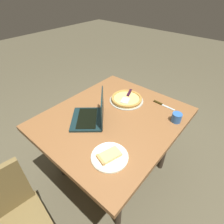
% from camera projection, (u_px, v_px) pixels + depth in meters
% --- Properties ---
extents(ground_plane, '(12.00, 12.00, 0.00)m').
position_uv_depth(ground_plane, '(113.00, 170.00, 1.95)').
color(ground_plane, brown).
extents(dining_table, '(1.18, 1.01, 0.75)m').
position_uv_depth(dining_table, '(113.00, 123.00, 1.53)').
color(dining_table, brown).
rests_on(dining_table, ground_plane).
extents(laptop, '(0.39, 0.39, 0.24)m').
position_uv_depth(laptop, '(92.00, 115.00, 1.42)').
color(laptop, '#14292B').
rests_on(laptop, dining_table).
extents(pizza_plate, '(0.24, 0.24, 0.04)m').
position_uv_depth(pizza_plate, '(109.00, 156.00, 1.14)').
color(pizza_plate, white).
rests_on(pizza_plate, dining_table).
extents(pizza_tray, '(0.32, 0.32, 0.04)m').
position_uv_depth(pizza_tray, '(127.00, 99.00, 1.67)').
color(pizza_tray, '#A5A99B').
rests_on(pizza_tray, dining_table).
extents(table_knife, '(0.03, 0.21, 0.01)m').
position_uv_depth(table_knife, '(162.00, 104.00, 1.62)').
color(table_knife, '#B1BFC0').
rests_on(table_knife, dining_table).
extents(drink_cup, '(0.08, 0.08, 0.08)m').
position_uv_depth(drink_cup, '(177.00, 117.00, 1.42)').
color(drink_cup, '#3266B5').
rests_on(drink_cup, dining_table).
extents(chair_near, '(0.43, 0.43, 0.87)m').
position_uv_depth(chair_near, '(11.00, 223.00, 1.07)').
color(chair_near, brown).
rests_on(chair_near, ground_plane).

